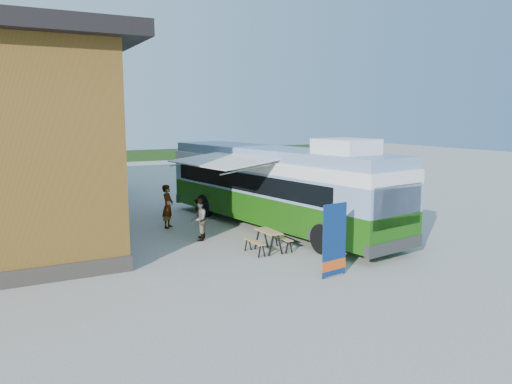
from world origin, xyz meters
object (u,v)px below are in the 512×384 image
slurry_tanker (87,170)px  bus (276,184)px  person_a (168,206)px  person_b (199,219)px  banner (334,247)px  picnic_table (268,236)px

slurry_tanker → bus: bearing=-55.9°
person_a → slurry_tanker: slurry_tanker is taller
bus → person_b: bearing=179.5°
person_b → banner: bearing=46.7°
bus → slurry_tanker: bearing=101.2°
picnic_table → slurry_tanker: (-3.21, 17.88, 0.73)m
picnic_table → person_b: bearing=119.4°
banner → person_a: 8.95m
picnic_table → person_b: (-1.57, 2.68, 0.25)m
person_b → slurry_tanker: slurry_tanker is taller
bus → person_a: bus is taller
picnic_table → person_b: size_ratio=0.83×
person_b → bus: bearing=126.6°
banner → person_a: bearing=96.4°
picnic_table → person_a: bearing=108.9°
picnic_table → slurry_tanker: slurry_tanker is taller
bus → person_a: 4.70m
banner → person_b: bearing=99.6°
person_a → slurry_tanker: 12.59m
person_a → person_b: person_a is taller
picnic_table → slurry_tanker: bearing=99.2°
banner → person_b: size_ratio=1.35×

